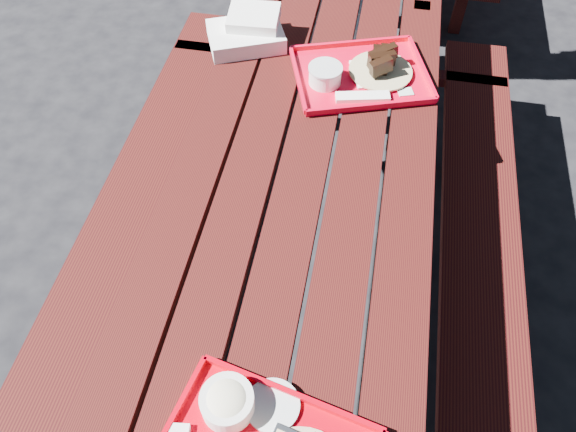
# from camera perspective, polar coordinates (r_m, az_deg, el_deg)

# --- Properties ---
(ground) EXTENTS (60.00, 60.00, 0.00)m
(ground) POSITION_cam_1_polar(r_m,az_deg,el_deg) (2.17, 0.74, -10.03)
(ground) COLOR black
(ground) RESTS_ON ground
(picnic_table_near) EXTENTS (1.41, 2.40, 0.75)m
(picnic_table_near) POSITION_cam_1_polar(r_m,az_deg,el_deg) (1.69, 0.93, -1.34)
(picnic_table_near) COLOR #3B110B
(picnic_table_near) RESTS_ON ground
(far_tray) EXTENTS (0.50, 0.44, 0.07)m
(far_tray) POSITION_cam_1_polar(r_m,az_deg,el_deg) (1.87, 7.24, 14.11)
(far_tray) COLOR red
(far_tray) RESTS_ON picnic_table_near
(white_cloth) EXTENTS (0.30, 0.26, 0.10)m
(white_cloth) POSITION_cam_1_polar(r_m,az_deg,el_deg) (2.01, -4.07, 18.20)
(white_cloth) COLOR white
(white_cloth) RESTS_ON picnic_table_near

